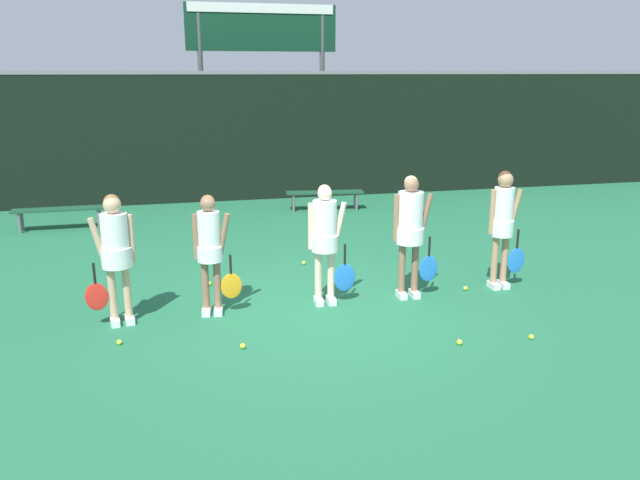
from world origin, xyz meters
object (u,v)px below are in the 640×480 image
at_px(tennis_ball_2, 465,288).
at_px(tennis_ball_5, 459,342).
at_px(player_3, 410,226).
at_px(tennis_ball_0, 209,284).
at_px(player_1, 210,246).
at_px(tennis_ball_3, 531,337).
at_px(scoreboard, 262,45).
at_px(player_0, 115,248).
at_px(tennis_ball_1, 304,263).
at_px(tennis_ball_4, 243,346).
at_px(bench_far, 325,194).
at_px(player_2, 325,235).
at_px(tennis_ball_6, 119,342).
at_px(bench_courtside, 60,211).
at_px(player_4, 503,220).

distance_m(tennis_ball_2, tennis_ball_5, 2.00).
distance_m(player_3, tennis_ball_0, 3.20).
relative_size(player_1, tennis_ball_3, 25.03).
height_order(scoreboard, tennis_ball_0, scoreboard).
height_order(player_0, tennis_ball_1, player_0).
bearing_deg(player_3, tennis_ball_4, -151.96).
bearing_deg(bench_far, tennis_ball_4, -103.86).
xyz_separation_m(scoreboard, tennis_ball_3, (1.62, -11.09, -3.85)).
relative_size(player_0, tennis_ball_3, 26.19).
relative_size(player_2, tennis_ball_6, 25.95).
bearing_deg(bench_courtside, tennis_ball_0, -58.05).
distance_m(player_2, player_4, 2.73).
relative_size(bench_courtside, bench_far, 1.00).
bearing_deg(tennis_ball_2, tennis_ball_4, -160.12).
bearing_deg(player_0, tennis_ball_2, -7.82).
bearing_deg(tennis_ball_0, tennis_ball_2, -16.55).
bearing_deg(tennis_ball_0, player_3, -22.33).
height_order(bench_courtside, tennis_ball_0, bench_courtside).
height_order(tennis_ball_2, tennis_ball_3, same).
distance_m(player_0, player_4, 5.50).
height_order(bench_far, player_2, player_2).
xyz_separation_m(tennis_ball_0, tennis_ball_1, (1.64, 0.72, -0.00)).
bearing_deg(tennis_ball_3, player_2, 140.19).
xyz_separation_m(scoreboard, player_3, (0.69, -9.31, -2.82)).
xyz_separation_m(player_0, tennis_ball_0, (1.21, 1.22, -0.98)).
distance_m(tennis_ball_4, tennis_ball_5, 2.60).
bearing_deg(player_1, tennis_ball_3, -17.79).
bearing_deg(player_1, player_2, 8.46).
bearing_deg(tennis_ball_5, tennis_ball_2, 61.83).
relative_size(bench_far, player_1, 1.13).
relative_size(player_0, tennis_ball_6, 26.08).
relative_size(bench_far, player_2, 1.09).
height_order(bench_far, tennis_ball_6, bench_far).
xyz_separation_m(player_3, tennis_ball_3, (0.92, -1.78, -1.03)).
bearing_deg(player_1, tennis_ball_0, 96.90).
relative_size(player_4, tennis_ball_3, 27.36).
distance_m(tennis_ball_2, tennis_ball_4, 3.72).
relative_size(tennis_ball_1, tennis_ball_6, 1.01).
distance_m(scoreboard, tennis_ball_1, 8.39).
xyz_separation_m(bench_far, player_0, (-4.24, -6.10, 0.63)).
distance_m(tennis_ball_0, tennis_ball_2, 3.90).
height_order(tennis_ball_5, tennis_ball_6, tennis_ball_5).
height_order(tennis_ball_0, tennis_ball_6, tennis_ball_0).
relative_size(player_3, tennis_ball_0, 25.60).
bearing_deg(player_3, player_4, 5.07).
height_order(player_4, tennis_ball_4, player_4).
relative_size(player_4, tennis_ball_5, 26.14).
distance_m(bench_courtside, tennis_ball_4, 7.33).
bearing_deg(tennis_ball_0, bench_far, 58.09).
bearing_deg(tennis_ball_5, tennis_ball_0, 134.20).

